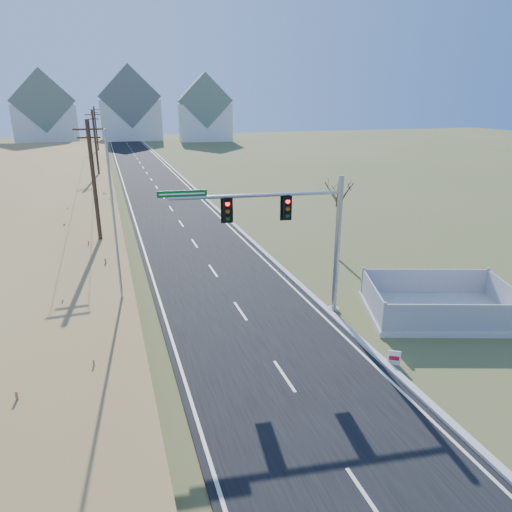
% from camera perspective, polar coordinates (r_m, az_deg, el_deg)
% --- Properties ---
extents(ground, '(260.00, 260.00, 0.00)m').
position_cam_1_polar(ground, '(19.79, 1.37, -11.84)').
color(ground, brown).
rests_on(ground, ground).
extents(road, '(8.00, 180.00, 0.06)m').
position_cam_1_polar(road, '(67.01, -13.31, 9.80)').
color(road, black).
rests_on(road, ground).
extents(curb, '(0.30, 180.00, 0.18)m').
position_cam_1_polar(curb, '(67.49, -9.76, 10.14)').
color(curb, '#B2AFA8').
rests_on(curb, ground).
extents(utility_pole_near, '(1.80, 0.26, 9.00)m').
position_cam_1_polar(utility_pole_near, '(31.48, -19.51, 7.92)').
color(utility_pole_near, '#422D1E').
rests_on(utility_pole_near, ground).
extents(utility_pole_mid, '(1.80, 0.26, 9.00)m').
position_cam_1_polar(utility_pole_mid, '(61.24, -19.38, 12.83)').
color(utility_pole_mid, '#422D1E').
rests_on(utility_pole_mid, ground).
extents(utility_pole_far, '(1.80, 0.26, 9.00)m').
position_cam_1_polar(utility_pole_far, '(91.16, -19.33, 14.52)').
color(utility_pole_far, '#422D1E').
rests_on(utility_pole_far, ground).
extents(condo_nnw, '(14.93, 11.17, 17.03)m').
position_cam_1_polar(condo_nnw, '(124.64, -24.90, 15.83)').
color(condo_nnw, white).
rests_on(condo_nnw, ground).
extents(condo_n, '(15.27, 10.20, 18.54)m').
position_cam_1_polar(condo_n, '(128.25, -15.50, 17.20)').
color(condo_n, white).
rests_on(condo_n, ground).
extents(condo_ne, '(14.12, 10.51, 16.52)m').
position_cam_1_polar(condo_ne, '(122.77, -6.44, 17.32)').
color(condo_ne, white).
rests_on(condo_ne, ground).
extents(traffic_signal_mast, '(8.55, 1.42, 6.86)m').
position_cam_1_polar(traffic_signal_mast, '(21.47, 5.62, 2.96)').
color(traffic_signal_mast, '#9EA0A5').
rests_on(traffic_signal_mast, ground).
extents(fence_enclosure, '(8.06, 6.68, 1.59)m').
position_cam_1_polar(fence_enclosure, '(24.45, 21.80, -6.20)').
color(fence_enclosure, '#B7B5AD').
rests_on(fence_enclosure, ground).
extents(open_sign, '(0.45, 0.30, 0.62)m').
position_cam_1_polar(open_sign, '(19.53, 16.88, -12.09)').
color(open_sign, white).
rests_on(open_sign, ground).
extents(flagpole, '(0.40, 0.40, 8.98)m').
position_cam_1_polar(flagpole, '(21.71, -16.94, 0.55)').
color(flagpole, '#B7B5AD').
rests_on(flagpole, ground).
extents(bare_tree, '(2.07, 2.07, 5.49)m').
position_cam_1_polar(bare_tree, '(30.39, 10.33, 7.83)').
color(bare_tree, '#4C3F33').
rests_on(bare_tree, ground).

